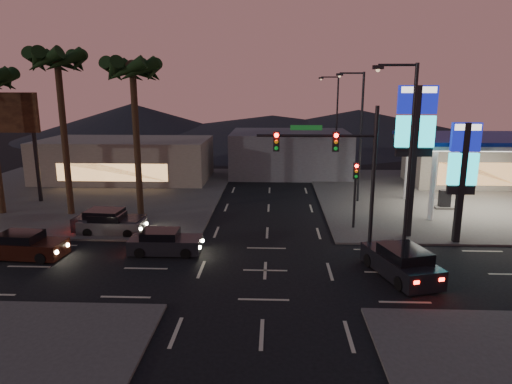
{
  "coord_description": "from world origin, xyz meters",
  "views": [
    {
      "loc": [
        0.41,
        -21.2,
        8.91
      ],
      "look_at": [
        -0.63,
        4.35,
        3.0
      ],
      "focal_mm": 32.0,
      "sensor_mm": 36.0,
      "label": 1
    }
  ],
  "objects_px": {
    "pylon_sign_tall": "(415,132)",
    "pylon_sign_short": "(463,165)",
    "car_lane_b_front": "(111,224)",
    "car_lane_b_mid": "(109,222)",
    "car_lane_a_front": "(164,243)",
    "car_lane_a_mid": "(25,246)",
    "traffic_signal_mast": "(340,161)",
    "gas_station": "(493,142)",
    "suv_station": "(401,263)"
  },
  "relations": [
    {
      "from": "car_lane_b_mid",
      "to": "traffic_signal_mast",
      "type": "bearing_deg",
      "value": -15.61
    },
    {
      "from": "suv_station",
      "to": "gas_station",
      "type": "bearing_deg",
      "value": 52.75
    },
    {
      "from": "car_lane_b_mid",
      "to": "pylon_sign_short",
      "type": "bearing_deg",
      "value": -3.6
    },
    {
      "from": "pylon_sign_short",
      "to": "suv_station",
      "type": "xyz_separation_m",
      "value": [
        -4.48,
        -4.97,
        -3.95
      ]
    },
    {
      "from": "traffic_signal_mast",
      "to": "car_lane_a_front",
      "type": "height_order",
      "value": "traffic_signal_mast"
    },
    {
      "from": "pylon_sign_tall",
      "to": "pylon_sign_short",
      "type": "xyz_separation_m",
      "value": [
        2.5,
        -1.0,
        -1.74
      ]
    },
    {
      "from": "car_lane_a_mid",
      "to": "traffic_signal_mast",
      "type": "bearing_deg",
      "value": 2.32
    },
    {
      "from": "car_lane_a_front",
      "to": "traffic_signal_mast",
      "type": "bearing_deg",
      "value": -1.45
    },
    {
      "from": "pylon_sign_tall",
      "to": "car_lane_b_front",
      "type": "bearing_deg",
      "value": -179.67
    },
    {
      "from": "car_lane_a_mid",
      "to": "suv_station",
      "type": "bearing_deg",
      "value": -5.24
    },
    {
      "from": "car_lane_a_mid",
      "to": "suv_station",
      "type": "relative_size",
      "value": 0.88
    },
    {
      "from": "pylon_sign_short",
      "to": "car_lane_a_mid",
      "type": "relative_size",
      "value": 1.63
    },
    {
      "from": "gas_station",
      "to": "car_lane_b_front",
      "type": "xyz_separation_m",
      "value": [
        -25.63,
        -6.6,
        -4.47
      ]
    },
    {
      "from": "car_lane_a_front",
      "to": "car_lane_b_mid",
      "type": "height_order",
      "value": "car_lane_b_mid"
    },
    {
      "from": "pylon_sign_short",
      "to": "traffic_signal_mast",
      "type": "bearing_deg",
      "value": -160.87
    },
    {
      "from": "pylon_sign_short",
      "to": "traffic_signal_mast",
      "type": "xyz_separation_m",
      "value": [
        -7.24,
        -2.51,
        0.57
      ]
    },
    {
      "from": "pylon_sign_short",
      "to": "traffic_signal_mast",
      "type": "height_order",
      "value": "traffic_signal_mast"
    },
    {
      "from": "car_lane_b_front",
      "to": "pylon_sign_short",
      "type": "bearing_deg",
      "value": -2.49
    },
    {
      "from": "gas_station",
      "to": "car_lane_a_front",
      "type": "xyz_separation_m",
      "value": [
        -21.56,
        -9.78,
        -4.48
      ]
    },
    {
      "from": "traffic_signal_mast",
      "to": "suv_station",
      "type": "height_order",
      "value": "traffic_signal_mast"
    },
    {
      "from": "car_lane_b_front",
      "to": "car_lane_a_mid",
      "type": "bearing_deg",
      "value": -128.38
    },
    {
      "from": "car_lane_b_front",
      "to": "car_lane_b_mid",
      "type": "xyz_separation_m",
      "value": [
        -0.33,
        0.42,
        0.05
      ]
    },
    {
      "from": "pylon_sign_short",
      "to": "car_lane_a_front",
      "type": "xyz_separation_m",
      "value": [
        -16.56,
        -2.28,
        -4.05
      ]
    },
    {
      "from": "pylon_sign_short",
      "to": "car_lane_a_mid",
      "type": "distance_m",
      "value": 24.41
    },
    {
      "from": "pylon_sign_short",
      "to": "car_lane_b_front",
      "type": "relative_size",
      "value": 1.69
    },
    {
      "from": "car_lane_b_front",
      "to": "car_lane_a_front",
      "type": "bearing_deg",
      "value": -37.95
    },
    {
      "from": "car_lane_a_mid",
      "to": "car_lane_b_mid",
      "type": "xyz_separation_m",
      "value": [
        2.91,
        4.5,
        0.03
      ]
    },
    {
      "from": "car_lane_b_front",
      "to": "car_lane_b_mid",
      "type": "height_order",
      "value": "car_lane_b_mid"
    },
    {
      "from": "car_lane_a_front",
      "to": "car_lane_b_front",
      "type": "distance_m",
      "value": 5.16
    },
    {
      "from": "car_lane_b_mid",
      "to": "car_lane_a_front",
      "type": "bearing_deg",
      "value": -39.28
    },
    {
      "from": "car_lane_b_mid",
      "to": "suv_station",
      "type": "xyz_separation_m",
      "value": [
        16.48,
        -6.28,
        0.04
      ]
    },
    {
      "from": "traffic_signal_mast",
      "to": "car_lane_b_front",
      "type": "height_order",
      "value": "traffic_signal_mast"
    },
    {
      "from": "pylon_sign_short",
      "to": "car_lane_b_mid",
      "type": "xyz_separation_m",
      "value": [
        -20.96,
        1.32,
        -3.99
      ]
    },
    {
      "from": "car_lane_a_front",
      "to": "suv_station",
      "type": "xyz_separation_m",
      "value": [
        12.08,
        -2.69,
        0.1
      ]
    },
    {
      "from": "car_lane_a_front",
      "to": "suv_station",
      "type": "distance_m",
      "value": 12.38
    },
    {
      "from": "pylon_sign_short",
      "to": "car_lane_a_mid",
      "type": "bearing_deg",
      "value": -172.39
    },
    {
      "from": "gas_station",
      "to": "car_lane_b_mid",
      "type": "relative_size",
      "value": 2.71
    },
    {
      "from": "gas_station",
      "to": "pylon_sign_tall",
      "type": "height_order",
      "value": "pylon_sign_tall"
    },
    {
      "from": "gas_station",
      "to": "car_lane_b_mid",
      "type": "height_order",
      "value": "gas_station"
    },
    {
      "from": "gas_station",
      "to": "car_lane_b_mid",
      "type": "bearing_deg",
      "value": -166.6
    },
    {
      "from": "suv_station",
      "to": "pylon_sign_short",
      "type": "bearing_deg",
      "value": 47.95
    },
    {
      "from": "pylon_sign_short",
      "to": "car_lane_a_front",
      "type": "relative_size",
      "value": 1.74
    },
    {
      "from": "pylon_sign_short",
      "to": "traffic_signal_mast",
      "type": "distance_m",
      "value": 7.69
    },
    {
      "from": "traffic_signal_mast",
      "to": "car_lane_a_mid",
      "type": "xyz_separation_m",
      "value": [
        -16.62,
        -0.67,
        -4.59
      ]
    },
    {
      "from": "car_lane_b_mid",
      "to": "pylon_sign_tall",
      "type": "bearing_deg",
      "value": -0.99
    },
    {
      "from": "gas_station",
      "to": "traffic_signal_mast",
      "type": "xyz_separation_m",
      "value": [
        -12.24,
        -10.01,
        0.15
      ]
    },
    {
      "from": "pylon_sign_tall",
      "to": "suv_station",
      "type": "xyz_separation_m",
      "value": [
        -1.98,
        -5.97,
        -5.69
      ]
    },
    {
      "from": "pylon_sign_tall",
      "to": "car_lane_a_front",
      "type": "relative_size",
      "value": 2.24
    },
    {
      "from": "suv_station",
      "to": "car_lane_a_front",
      "type": "bearing_deg",
      "value": 167.45
    },
    {
      "from": "suv_station",
      "to": "traffic_signal_mast",
      "type": "bearing_deg",
      "value": 138.41
    }
  ]
}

